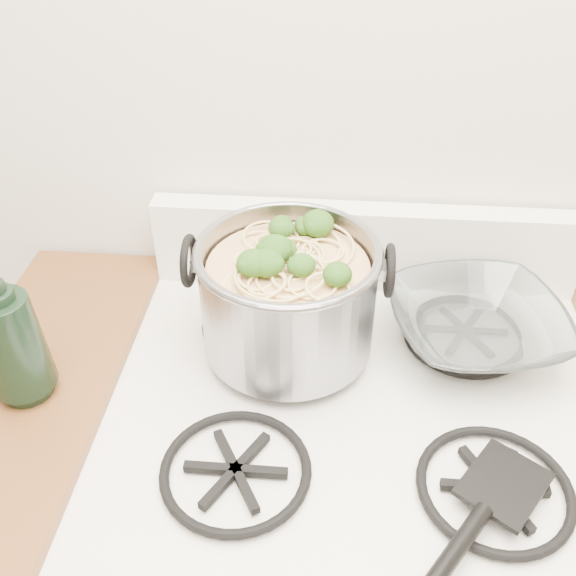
{
  "coord_description": "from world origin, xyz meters",
  "views": [
    {
      "loc": [
        -0.06,
        0.59,
        1.62
      ],
      "look_at": [
        -0.12,
        1.36,
        1.03
      ],
      "focal_mm": 40.0,
      "sensor_mm": 36.0,
      "label": 1
    }
  ],
  "objects_px": {
    "spatula": "(505,480)",
    "bottle": "(8,330)",
    "glass_bowl": "(474,334)",
    "gas_range": "(345,566)",
    "stock_pot": "(288,297)"
  },
  "relations": [
    {
      "from": "stock_pot",
      "to": "glass_bowl",
      "type": "relative_size",
      "value": 2.84
    },
    {
      "from": "stock_pot",
      "to": "bottle",
      "type": "bearing_deg",
      "value": -159.66
    },
    {
      "from": "spatula",
      "to": "glass_bowl",
      "type": "distance_m",
      "value": 0.28
    },
    {
      "from": "gas_range",
      "to": "bottle",
      "type": "distance_m",
      "value": 0.78
    },
    {
      "from": "gas_range",
      "to": "spatula",
      "type": "xyz_separation_m",
      "value": [
        0.18,
        -0.15,
        0.5
      ]
    },
    {
      "from": "glass_bowl",
      "to": "bottle",
      "type": "relative_size",
      "value": 0.45
    },
    {
      "from": "gas_range",
      "to": "bottle",
      "type": "xyz_separation_m",
      "value": [
        -0.5,
        -0.04,
        0.6
      ]
    },
    {
      "from": "spatula",
      "to": "stock_pot",
      "type": "bearing_deg",
      "value": 175.74
    },
    {
      "from": "spatula",
      "to": "bottle",
      "type": "bearing_deg",
      "value": -153.49
    },
    {
      "from": "spatula",
      "to": "glass_bowl",
      "type": "relative_size",
      "value": 2.84
    },
    {
      "from": "gas_range",
      "to": "stock_pot",
      "type": "bearing_deg",
      "value": 139.59
    },
    {
      "from": "gas_range",
      "to": "glass_bowl",
      "type": "bearing_deg",
      "value": 35.83
    },
    {
      "from": "spatula",
      "to": "glass_bowl",
      "type": "xyz_separation_m",
      "value": [
        0.0,
        0.28,
        0.0
      ]
    },
    {
      "from": "bottle",
      "to": "spatula",
      "type": "bearing_deg",
      "value": -16.49
    },
    {
      "from": "bottle",
      "to": "stock_pot",
      "type": "bearing_deg",
      "value": 13.39
    }
  ]
}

